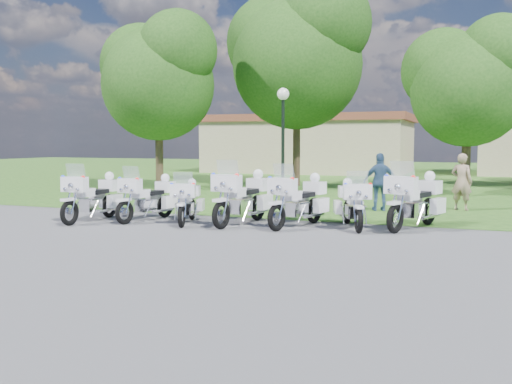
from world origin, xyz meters
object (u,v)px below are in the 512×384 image
(motorcycle_1, at_px, (149,197))
(motorcycle_3, at_px, (243,197))
(motorcycle_0, at_px, (93,196))
(motorcycle_6, at_px, (416,200))
(bystander_a, at_px, (462,182))
(lamp_post, at_px, (283,116))
(bystander_c, at_px, (380,182))
(motorcycle_2, at_px, (188,201))
(motorcycle_4, at_px, (299,200))
(motorcycle_5, at_px, (352,203))

(motorcycle_1, distance_m, motorcycle_3, 2.81)
(motorcycle_0, height_order, motorcycle_3, motorcycle_3)
(motorcycle_6, height_order, bystander_a, bystander_a)
(motorcycle_0, bearing_deg, bystander_a, -146.56)
(motorcycle_6, bearing_deg, lamp_post, -22.55)
(bystander_c, bearing_deg, bystander_a, -174.83)
(motorcycle_2, height_order, bystander_c, bystander_c)
(motorcycle_1, relative_size, motorcycle_3, 0.89)
(motorcycle_6, height_order, lamp_post, lamp_post)
(motorcycle_2, distance_m, bystander_a, 9.03)
(motorcycle_3, distance_m, motorcycle_6, 4.55)
(motorcycle_0, relative_size, lamp_post, 0.59)
(motorcycle_3, height_order, motorcycle_6, motorcycle_3)
(motorcycle_4, xyz_separation_m, bystander_c, (1.46, 4.14, 0.22))
(motorcycle_5, bearing_deg, motorcycle_2, -11.44)
(motorcycle_5, distance_m, bystander_c, 3.85)
(motorcycle_5, relative_size, bystander_c, 1.16)
(motorcycle_1, distance_m, motorcycle_6, 7.35)
(lamp_post, bearing_deg, motorcycle_6, -42.38)
(motorcycle_0, bearing_deg, motorcycle_6, -167.72)
(motorcycle_5, relative_size, lamp_post, 0.51)
(motorcycle_0, distance_m, motorcycle_2, 2.77)
(motorcycle_2, bearing_deg, bystander_c, -151.59)
(motorcycle_6, height_order, bystander_c, bystander_c)
(motorcycle_6, relative_size, bystander_c, 1.36)
(motorcycle_3, relative_size, bystander_c, 1.42)
(bystander_a, height_order, bystander_c, bystander_c)
(lamp_post, bearing_deg, motorcycle_2, -96.84)
(lamp_post, bearing_deg, bystander_a, -2.72)
(motorcycle_0, distance_m, motorcycle_1, 1.56)
(motorcycle_0, xyz_separation_m, motorcycle_3, (4.20, 0.96, 0.05))
(motorcycle_3, bearing_deg, lamp_post, -73.95)
(motorcycle_0, relative_size, motorcycle_5, 1.14)
(motorcycle_1, bearing_deg, motorcycle_2, -173.95)
(bystander_c, bearing_deg, motorcycle_1, 19.21)
(motorcycle_0, bearing_deg, motorcycle_4, -169.13)
(motorcycle_2, height_order, bystander_a, bystander_a)
(motorcycle_5, xyz_separation_m, motorcycle_6, (1.56, 0.46, 0.10))
(motorcycle_0, relative_size, motorcycle_6, 0.97)
(motorcycle_1, bearing_deg, motorcycle_3, -163.96)
(motorcycle_0, relative_size, motorcycle_1, 1.05)
(motorcycle_1, distance_m, motorcycle_2, 1.30)
(motorcycle_0, xyz_separation_m, motorcycle_5, (7.10, 1.39, -0.05))
(bystander_a, distance_m, bystander_c, 2.67)
(motorcycle_3, distance_m, motorcycle_5, 2.93)
(motorcycle_1, height_order, bystander_a, bystander_a)
(motorcycle_0, distance_m, motorcycle_4, 5.86)
(motorcycle_1, height_order, lamp_post, lamp_post)
(motorcycle_2, height_order, motorcycle_4, motorcycle_4)
(motorcycle_0, height_order, motorcycle_2, motorcycle_0)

